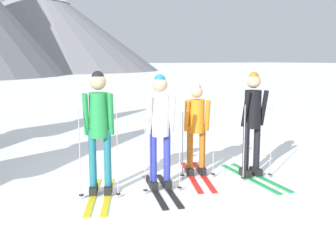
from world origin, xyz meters
TOP-DOWN VIEW (x-y plane):
  - ground_plane at (0.00, 0.00)m, footprint 400.00×400.00m
  - skier_in_green at (-1.14, 0.06)m, footprint 0.96×1.56m
  - skier_in_white at (-0.24, -0.17)m, footprint 0.75×1.60m
  - skier_in_orange at (0.67, 0.16)m, footprint 0.98×1.74m
  - skier_in_black at (1.44, -0.42)m, footprint 0.60×1.76m

SIDE VIEW (x-z plane):
  - ground_plane at x=0.00m, z-range 0.00..0.00m
  - skier_in_orange at x=0.67m, z-range 0.09..1.71m
  - skier_in_black at x=1.44m, z-range 0.10..1.93m
  - skier_in_white at x=-0.24m, z-range 0.13..1.94m
  - skier_in_green at x=-1.14m, z-range 0.14..2.01m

